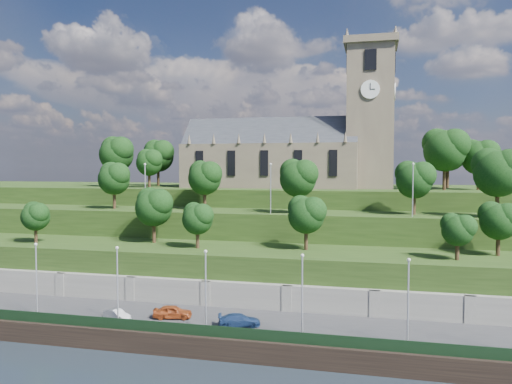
% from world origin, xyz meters
% --- Properties ---
extents(ground, '(320.00, 320.00, 0.00)m').
position_xyz_m(ground, '(0.00, 0.00, 0.00)').
color(ground, black).
rests_on(ground, ground).
extents(promenade, '(160.00, 12.00, 2.00)m').
position_xyz_m(promenade, '(0.00, 6.00, 1.00)').
color(promenade, '#2D2D30').
rests_on(promenade, ground).
extents(quay_wall, '(160.00, 0.50, 2.20)m').
position_xyz_m(quay_wall, '(0.00, -0.05, 1.10)').
color(quay_wall, black).
rests_on(quay_wall, ground).
extents(fence, '(160.00, 0.10, 1.20)m').
position_xyz_m(fence, '(0.00, 0.60, 2.60)').
color(fence, black).
rests_on(fence, promenade).
extents(retaining_wall, '(160.00, 2.10, 5.00)m').
position_xyz_m(retaining_wall, '(0.00, 11.97, 2.50)').
color(retaining_wall, slate).
rests_on(retaining_wall, ground).
extents(embankment_lower, '(160.00, 12.00, 8.00)m').
position_xyz_m(embankment_lower, '(0.00, 18.00, 4.00)').
color(embankment_lower, '#1F3511').
rests_on(embankment_lower, ground).
extents(embankment_upper, '(160.00, 10.00, 12.00)m').
position_xyz_m(embankment_upper, '(0.00, 29.00, 6.00)').
color(embankment_upper, '#1F3511').
rests_on(embankment_upper, ground).
extents(hilltop, '(160.00, 32.00, 15.00)m').
position_xyz_m(hilltop, '(0.00, 50.00, 7.50)').
color(hilltop, '#1F3511').
rests_on(hilltop, ground).
extents(church, '(38.60, 12.35, 27.60)m').
position_xyz_m(church, '(0.79, 45.98, 22.52)').
color(church, brown).
rests_on(church, hilltop).
extents(trees_lower, '(66.49, 8.64, 7.95)m').
position_xyz_m(trees_lower, '(-0.77, 18.56, 12.66)').
color(trees_lower, black).
rests_on(trees_lower, embankment_lower).
extents(trees_upper, '(63.80, 8.81, 9.45)m').
position_xyz_m(trees_upper, '(7.27, 28.03, 17.68)').
color(trees_upper, black).
rests_on(trees_upper, embankment_upper).
extents(trees_hilltop, '(72.20, 15.84, 10.29)m').
position_xyz_m(trees_hilltop, '(2.85, 44.86, 21.51)').
color(trees_hilltop, black).
rests_on(trees_hilltop, hilltop).
extents(lamp_posts_promenade, '(60.36, 0.36, 8.41)m').
position_xyz_m(lamp_posts_promenade, '(-2.00, 2.50, 6.82)').
color(lamp_posts_promenade, '#B2B2B7').
rests_on(lamp_posts_promenade, promenade).
extents(lamp_posts_upper, '(40.36, 0.36, 7.44)m').
position_xyz_m(lamp_posts_upper, '(0.00, 26.00, 16.32)').
color(lamp_posts_upper, '#B2B2B7').
rests_on(lamp_posts_upper, embankment_upper).
extents(car_left, '(4.55, 2.55, 1.46)m').
position_xyz_m(car_left, '(-6.96, 5.52, 2.73)').
color(car_left, '#953D18').
rests_on(car_left, promenade).
extents(car_middle, '(3.61, 2.39, 1.12)m').
position_xyz_m(car_middle, '(-12.72, 3.58, 2.56)').
color(car_middle, '#A5A4A9').
rests_on(car_middle, promenade).
extents(car_right, '(4.78, 2.92, 1.30)m').
position_xyz_m(car_right, '(1.01, 4.63, 2.65)').
color(car_right, navy).
rests_on(car_right, promenade).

